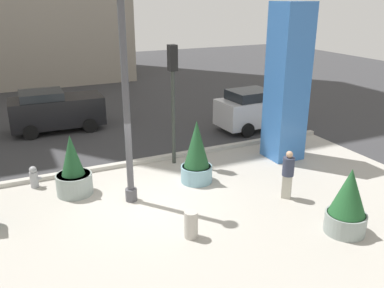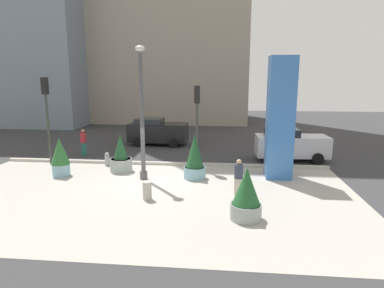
{
  "view_description": "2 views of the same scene",
  "coord_description": "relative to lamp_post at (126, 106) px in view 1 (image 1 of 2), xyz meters",
  "views": [
    {
      "loc": [
        -3.57,
        -10.75,
        6.0
      ],
      "look_at": [
        1.34,
        -0.33,
        1.83
      ],
      "focal_mm": 38.83,
      "sensor_mm": 36.0,
      "label": 1
    },
    {
      "loc": [
        3.46,
        -14.77,
        4.85
      ],
      "look_at": [
        2.04,
        -0.66,
        1.99
      ],
      "focal_mm": 31.48,
      "sensor_mm": 36.0,
      "label": 2
    }
  ],
  "objects": [
    {
      "name": "curb_strip",
      "position": [
        0.39,
        2.73,
        -2.94
      ],
      "size": [
        18.0,
        0.24,
        0.16
      ],
      "primitive_type": "cube",
      "color": "#B7B2A8",
      "rests_on": "ground_plane"
    },
    {
      "name": "car_curb_east",
      "position": [
        7.65,
        4.54,
        -2.08
      ],
      "size": [
        4.17,
        2.06,
        1.88
      ],
      "color": "silver",
      "rests_on": "ground_plane"
    },
    {
      "name": "concrete_bollard",
      "position": [
        0.79,
        -2.64,
        -2.64
      ],
      "size": [
        0.36,
        0.36,
        0.75
      ],
      "primitive_type": "cylinder",
      "color": "#B2ADA3",
      "rests_on": "ground_plane"
    },
    {
      "name": "potted_plant_by_pillar",
      "position": [
        2.41,
        0.39,
        -2.05
      ],
      "size": [
        1.05,
        1.05,
        2.15
      ],
      "color": "#7AA8B7",
      "rests_on": "ground_plane"
    },
    {
      "name": "fire_hydrant",
      "position": [
        -2.59,
        2.25,
        -2.65
      ],
      "size": [
        0.36,
        0.26,
        0.75
      ],
      "color": "#99999E",
      "rests_on": "ground_plane"
    },
    {
      "name": "art_pillar_blue",
      "position": [
        6.43,
        1.03,
        -0.13
      ],
      "size": [
        1.22,
        1.22,
        5.77
      ],
      "primitive_type": "cube",
      "color": "#3870BC",
      "rests_on": "ground_plane"
    },
    {
      "name": "pedestrian_crossing",
      "position": [
        4.42,
        -1.88,
        -2.16
      ],
      "size": [
        0.51,
        0.51,
        1.56
      ],
      "color": "#B2AD9E",
      "rests_on": "ground_plane"
    },
    {
      "name": "lamp_post",
      "position": [
        0.0,
        0.0,
        0.0
      ],
      "size": [
        0.44,
        0.44,
        6.2
      ],
      "color": "#4C4C51",
      "rests_on": "ground_plane"
    },
    {
      "name": "ground_plane",
      "position": [
        0.39,
        3.61,
        -3.02
      ],
      "size": [
        60.0,
        60.0,
        0.0
      ],
      "primitive_type": "plane",
      "color": "#38383A"
    },
    {
      "name": "potted_plant_mid_plaza",
      "position": [
        -1.48,
        1.21,
        -2.25
      ],
      "size": [
        1.13,
        1.13,
        1.97
      ],
      "color": "gray",
      "rests_on": "ground_plane"
    },
    {
      "name": "plaza_pavement",
      "position": [
        0.39,
        -2.39,
        -3.02
      ],
      "size": [
        18.0,
        10.0,
        0.02
      ],
      "primitive_type": "cube",
      "color": "#ADA89E",
      "rests_on": "ground_plane"
    },
    {
      "name": "potted_plant_near_left",
      "position": [
        4.6,
        -4.16,
        -2.16
      ],
      "size": [
        1.08,
        1.08,
        1.84
      ],
      "color": "gray",
      "rests_on": "ground_plane"
    },
    {
      "name": "car_passing_lane",
      "position": [
        -0.99,
        8.25,
        -2.05
      ],
      "size": [
        4.19,
        2.16,
        1.9
      ],
      "color": "black",
      "rests_on": "ground_plane"
    },
    {
      "name": "traffic_light_corner",
      "position": [
        2.37,
        2.24,
        -0.05
      ],
      "size": [
        0.28,
        0.42,
        4.37
      ],
      "color": "#333833",
      "rests_on": "ground_plane"
    }
  ]
}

